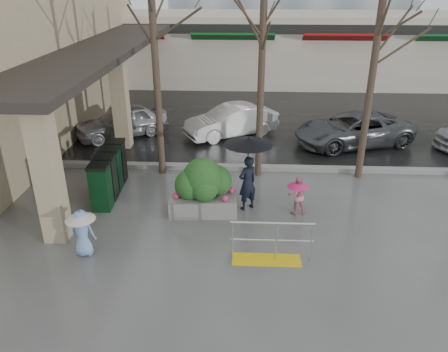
# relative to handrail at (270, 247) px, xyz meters

# --- Properties ---
(ground) EXTENTS (120.00, 120.00, 0.00)m
(ground) POSITION_rel_handrail_xyz_m (-1.36, 1.20, -0.38)
(ground) COLOR #51514F
(ground) RESTS_ON ground
(street_asphalt) EXTENTS (120.00, 36.00, 0.01)m
(street_asphalt) POSITION_rel_handrail_xyz_m (-1.36, 23.20, -0.37)
(street_asphalt) COLOR black
(street_asphalt) RESTS_ON ground
(curb) EXTENTS (120.00, 0.30, 0.15)m
(curb) POSITION_rel_handrail_xyz_m (-1.36, 5.20, -0.30)
(curb) COLOR gray
(curb) RESTS_ON ground
(near_building) EXTENTS (6.00, 18.00, 8.00)m
(near_building) POSITION_rel_handrail_xyz_m (-10.36, 9.20, 3.62)
(near_building) COLOR tan
(near_building) RESTS_ON ground
(canopy_slab) EXTENTS (2.80, 18.00, 0.25)m
(canopy_slab) POSITION_rel_handrail_xyz_m (-6.16, 9.20, 3.25)
(canopy_slab) COLOR #2D2823
(canopy_slab) RESTS_ON pillar_front
(pillar_front) EXTENTS (0.55, 0.55, 3.50)m
(pillar_front) POSITION_rel_handrail_xyz_m (-5.26, 0.70, 1.37)
(pillar_front) COLOR tan
(pillar_front) RESTS_ON ground
(pillar_back) EXTENTS (0.55, 0.55, 3.50)m
(pillar_back) POSITION_rel_handrail_xyz_m (-5.26, 7.20, 1.37)
(pillar_back) COLOR tan
(pillar_back) RESTS_ON ground
(storefront_row) EXTENTS (34.00, 6.74, 4.00)m
(storefront_row) POSITION_rel_handrail_xyz_m (0.64, 19.17, 1.64)
(storefront_row) COLOR beige
(storefront_row) RESTS_ON ground
(handrail) EXTENTS (1.90, 0.50, 1.03)m
(handrail) POSITION_rel_handrail_xyz_m (0.00, 0.00, 0.00)
(handrail) COLOR yellow
(handrail) RESTS_ON ground
(tree_west) EXTENTS (3.20, 3.20, 6.80)m
(tree_west) POSITION_rel_handrail_xyz_m (-3.36, 4.80, 4.71)
(tree_west) COLOR #382B21
(tree_west) RESTS_ON ground
(tree_midwest) EXTENTS (3.20, 3.20, 7.00)m
(tree_midwest) POSITION_rel_handrail_xyz_m (-0.16, 4.80, 4.86)
(tree_midwest) COLOR #382B21
(tree_midwest) RESTS_ON ground
(tree_mideast) EXTENTS (3.20, 3.20, 6.50)m
(tree_mideast) POSITION_rel_handrail_xyz_m (3.14, 4.80, 4.48)
(tree_mideast) COLOR #382B21
(tree_mideast) RESTS_ON ground
(woman) EXTENTS (1.33, 1.33, 2.17)m
(woman) POSITION_rel_handrail_xyz_m (-0.52, 2.48, 1.01)
(woman) COLOR black
(woman) RESTS_ON ground
(child_pink) EXTENTS (0.60, 0.60, 1.11)m
(child_pink) POSITION_rel_handrail_xyz_m (0.85, 2.27, 0.25)
(child_pink) COLOR pink
(child_pink) RESTS_ON ground
(child_blue) EXTENTS (0.70, 0.70, 1.17)m
(child_blue) POSITION_rel_handrail_xyz_m (-4.36, 0.04, 0.33)
(child_blue) COLOR #769CD2
(child_blue) RESTS_ON ground
(planter) EXTENTS (1.89, 1.09, 1.61)m
(planter) POSITION_rel_handrail_xyz_m (-1.73, 2.22, 0.39)
(planter) COLOR slate
(planter) RESTS_ON ground
(news_boxes) EXTENTS (0.64, 2.45, 1.36)m
(news_boxes) POSITION_rel_handrail_xyz_m (-4.64, 3.20, 0.30)
(news_boxes) COLOR #0B3318
(news_boxes) RESTS_ON ground
(car_a) EXTENTS (3.91, 3.27, 1.26)m
(car_a) POSITION_rel_handrail_xyz_m (-5.64, 8.36, 0.25)
(car_a) COLOR #B5B4BA
(car_a) RESTS_ON ground
(car_b) EXTENTS (3.98, 3.05, 1.26)m
(car_b) POSITION_rel_handrail_xyz_m (-1.18, 8.64, 0.25)
(car_b) COLOR white
(car_b) RESTS_ON ground
(car_c) EXTENTS (4.95, 3.34, 1.26)m
(car_c) POSITION_rel_handrail_xyz_m (3.57, 7.82, 0.25)
(car_c) COLOR #515459
(car_c) RESTS_ON ground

